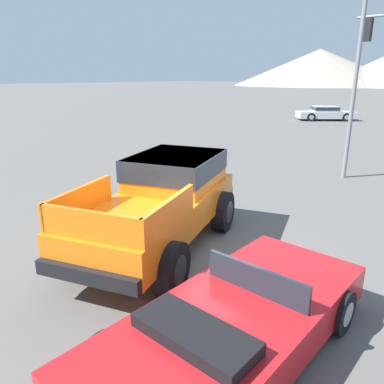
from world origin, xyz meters
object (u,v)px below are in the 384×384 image
Objects in this scene: parked_car_silver at (325,113)px; street_lamp_post at (363,22)px; orange_pickup_truck at (164,197)px; red_convertible_car at (233,326)px.

street_lamp_post is (8.86, -16.45, 4.61)m from parked_car_silver.
orange_pickup_truck is 1.19× the size of parked_car_silver.
street_lamp_post is at bearing -15.19° from parked_car_silver.
orange_pickup_truck is at bearing 149.26° from red_convertible_car.
orange_pickup_truck reaches higher than parked_car_silver.
orange_pickup_truck is 26.11m from parked_car_silver.
parked_car_silver is at bearing 85.22° from orange_pickup_truck.
red_convertible_car is at bearing -50.70° from orange_pickup_truck.
street_lamp_post reaches higher than parked_car_silver.
orange_pickup_truck is 3.70m from red_convertible_car.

